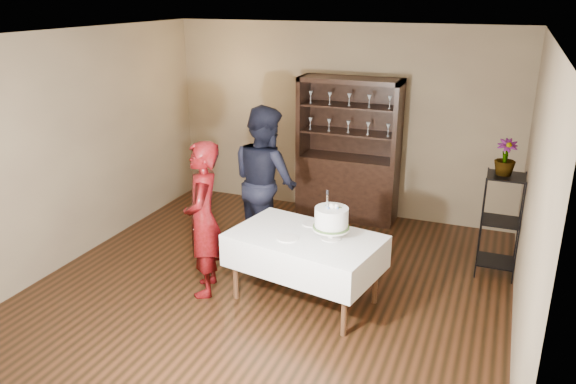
% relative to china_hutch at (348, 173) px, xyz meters
% --- Properties ---
extents(floor, '(5.00, 5.00, 0.00)m').
position_rel_china_hutch_xyz_m(floor, '(-0.20, -2.25, -0.66)').
color(floor, black).
rests_on(floor, ground).
extents(ceiling, '(5.00, 5.00, 0.00)m').
position_rel_china_hutch_xyz_m(ceiling, '(-0.20, -2.25, 2.04)').
color(ceiling, silver).
rests_on(ceiling, back_wall).
extents(back_wall, '(5.00, 0.02, 2.70)m').
position_rel_china_hutch_xyz_m(back_wall, '(-0.20, 0.25, 0.69)').
color(back_wall, brown).
rests_on(back_wall, floor).
extents(wall_left, '(0.02, 5.00, 2.70)m').
position_rel_china_hutch_xyz_m(wall_left, '(-2.70, -2.25, 0.69)').
color(wall_left, brown).
rests_on(wall_left, floor).
extents(wall_right, '(0.02, 5.00, 2.70)m').
position_rel_china_hutch_xyz_m(wall_right, '(2.30, -2.25, 0.69)').
color(wall_right, brown).
rests_on(wall_right, floor).
extents(china_hutch, '(1.40, 0.48, 2.00)m').
position_rel_china_hutch_xyz_m(china_hutch, '(0.00, 0.00, 0.00)').
color(china_hutch, black).
rests_on(china_hutch, floor).
extents(plant_etagere, '(0.42, 0.42, 1.20)m').
position_rel_china_hutch_xyz_m(plant_etagere, '(2.08, -1.05, -0.01)').
color(plant_etagere, black).
rests_on(plant_etagere, floor).
extents(cake_table, '(1.65, 1.19, 0.75)m').
position_rel_china_hutch_xyz_m(cake_table, '(0.25, -2.44, -0.09)').
color(cake_table, silver).
rests_on(cake_table, floor).
extents(woman, '(0.61, 0.72, 1.68)m').
position_rel_china_hutch_xyz_m(woman, '(-0.82, -2.64, 0.17)').
color(woman, '#3A0705').
rests_on(woman, floor).
extents(man, '(1.14, 1.08, 1.85)m').
position_rel_china_hutch_xyz_m(man, '(-0.62, -1.49, 0.26)').
color(man, black).
rests_on(man, floor).
extents(cake, '(0.41, 0.41, 0.52)m').
position_rel_china_hutch_xyz_m(cake, '(0.51, -2.42, 0.29)').
color(cake, white).
rests_on(cake, cake_table).
extents(plate_near, '(0.28, 0.28, 0.01)m').
position_rel_china_hutch_xyz_m(plate_near, '(0.11, -2.58, 0.09)').
color(plate_near, white).
rests_on(plate_near, cake_table).
extents(plate_far, '(0.19, 0.19, 0.01)m').
position_rel_china_hutch_xyz_m(plate_far, '(0.21, -2.15, 0.09)').
color(plate_far, white).
rests_on(plate_far, cake_table).
extents(potted_plant, '(0.25, 0.25, 0.40)m').
position_rel_china_hutch_xyz_m(potted_plant, '(2.04, -1.03, 0.72)').
color(potted_plant, '#44632F').
rests_on(potted_plant, plant_etagere).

